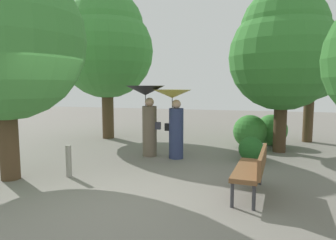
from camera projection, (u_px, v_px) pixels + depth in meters
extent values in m
plane|color=slate|center=(103.00, 203.00, 5.09)|extent=(40.00, 40.00, 0.00)
cylinder|color=#6B5B4C|center=(150.00, 131.00, 8.46)|extent=(0.40, 0.40, 1.39)
sphere|color=tan|center=(149.00, 102.00, 8.37)|extent=(0.25, 0.25, 0.25)
cylinder|color=#333338|center=(146.00, 109.00, 8.44)|extent=(0.02, 0.02, 0.78)
cone|color=black|center=(145.00, 90.00, 8.38)|extent=(1.09, 1.09, 0.27)
cube|color=#333342|center=(158.00, 126.00, 8.34)|extent=(0.14, 0.10, 0.20)
cylinder|color=navy|center=(176.00, 133.00, 8.17)|extent=(0.39, 0.39, 1.36)
sphere|color=tan|center=(176.00, 104.00, 8.09)|extent=(0.24, 0.24, 0.24)
cylinder|color=#333338|center=(172.00, 112.00, 8.15)|extent=(0.02, 0.02, 0.74)
cone|color=#D8C64C|center=(172.00, 94.00, 8.10)|extent=(1.04, 1.04, 0.22)
cube|color=black|center=(167.00, 127.00, 8.25)|extent=(0.14, 0.10, 0.20)
cylinder|color=#38383D|center=(243.00, 172.00, 6.15)|extent=(0.06, 0.06, 0.44)
cylinder|color=#38383D|center=(260.00, 174.00, 6.02)|extent=(0.06, 0.06, 0.44)
cylinder|color=#38383D|center=(232.00, 194.00, 4.90)|extent=(0.06, 0.06, 0.44)
cylinder|color=#38383D|center=(254.00, 197.00, 4.78)|extent=(0.06, 0.06, 0.44)
cube|color=brown|center=(248.00, 170.00, 5.44)|extent=(0.58, 1.53, 0.08)
cube|color=brown|center=(262.00, 160.00, 5.33)|extent=(0.20, 1.50, 0.35)
cylinder|color=#4C3823|center=(107.00, 81.00, 11.16)|extent=(0.43, 0.43, 4.26)
sphere|color=#428C3D|center=(107.00, 51.00, 11.04)|extent=(3.39, 3.39, 3.39)
sphere|color=#428C3D|center=(106.00, 27.00, 10.95)|extent=(2.71, 2.71, 2.71)
cylinder|color=#4C3823|center=(6.00, 88.00, 6.19)|extent=(0.38, 0.38, 3.84)
sphere|color=#428C3D|center=(3.00, 39.00, 6.09)|extent=(3.28, 3.28, 3.28)
sphere|color=#428C3D|center=(0.00, 0.00, 6.00)|extent=(2.62, 2.62, 2.62)
cylinder|color=#4C3823|center=(309.00, 94.00, 10.46)|extent=(0.33, 0.33, 3.34)
sphere|color=#387F33|center=(311.00, 70.00, 10.37)|extent=(2.08, 2.08, 2.08)
sphere|color=#387F33|center=(312.00, 50.00, 10.29)|extent=(1.66, 1.66, 1.66)
cylinder|color=#42301E|center=(281.00, 89.00, 8.83)|extent=(0.37, 0.37, 3.70)
sphere|color=#387F33|center=(283.00, 57.00, 8.73)|extent=(3.08, 3.08, 3.08)
sphere|color=#387F33|center=(284.00, 30.00, 8.64)|extent=(2.47, 2.47, 2.47)
sphere|color=#387F33|center=(250.00, 131.00, 9.56)|extent=(1.04, 1.04, 1.04)
sphere|color=#428C3D|center=(272.00, 130.00, 9.95)|extent=(1.02, 1.02, 1.02)
sphere|color=#235B23|center=(251.00, 149.00, 7.88)|extent=(0.65, 0.65, 0.65)
cylinder|color=gray|center=(69.00, 161.00, 6.54)|extent=(0.12, 0.12, 0.69)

